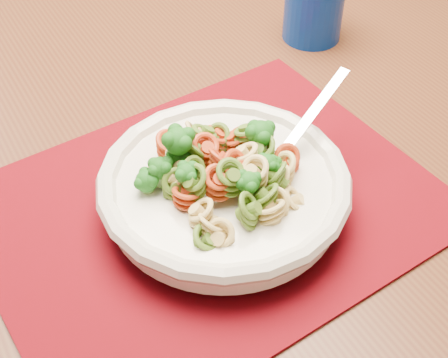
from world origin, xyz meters
TOP-DOWN VIEW (x-y plane):
  - dining_table at (-0.04, -0.43)m, footprint 1.52×1.07m
  - placemat at (-0.00, -0.60)m, footprint 0.46×0.37m
  - pasta_bowl at (0.01, -0.61)m, footprint 0.25×0.25m
  - pasta_broccoli_heap at (0.01, -0.61)m, footprint 0.22×0.22m
  - fork at (0.06, -0.62)m, footprint 0.18×0.07m
  - tumbler at (0.30, -0.41)m, footprint 0.08×0.08m

SIDE VIEW (x-z plane):
  - dining_table at x=-0.04m, z-range 0.28..1.05m
  - placemat at x=0.00m, z-range 0.77..0.77m
  - pasta_bowl at x=0.01m, z-range 0.78..0.83m
  - fork at x=0.06m, z-range 0.78..0.86m
  - pasta_broccoli_heap at x=0.01m, z-range 0.79..0.85m
  - tumbler at x=0.30m, z-range 0.77..0.87m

